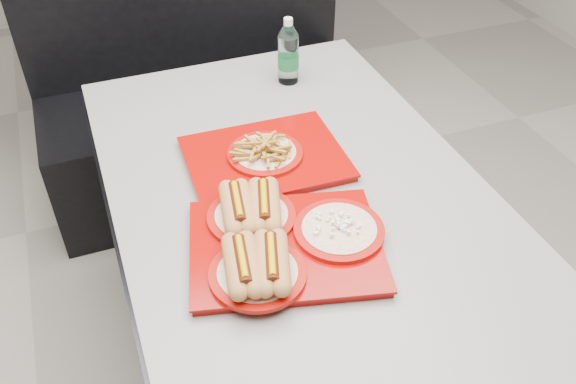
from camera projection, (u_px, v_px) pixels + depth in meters
name	position (u px, v px, depth m)	size (l,w,h in m)	color
ground	(296.00, 363.00, 2.00)	(6.00, 6.00, 0.00)	gray
diner_table	(297.00, 235.00, 1.62)	(0.92, 1.42, 0.75)	black
booth_bench	(201.00, 94.00, 2.52)	(1.30, 0.57, 1.35)	black
tray_near	(277.00, 240.00, 1.32)	(0.48, 0.42, 0.09)	#8C0703
tray_far	(265.00, 155.00, 1.57)	(0.41, 0.33, 0.08)	#8C0703
water_bottle	(288.00, 55.00, 1.86)	(0.07, 0.07, 0.21)	silver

